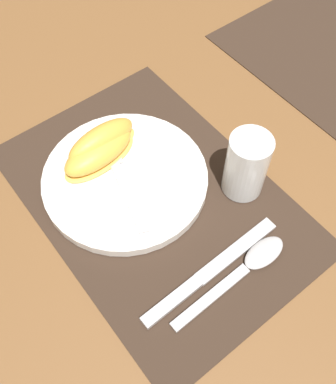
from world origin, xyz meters
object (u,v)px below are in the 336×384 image
spoon (250,264)px  fork (117,170)px  plate (125,179)px  citrus_wedge_0 (101,142)px  juice_glass (246,168)px  citrus_wedge_1 (99,152)px  knife (208,273)px

spoon → fork: 0.24m
plate → citrus_wedge_0: bearing=179.0°
fork → plate: bearing=13.5°
plate → spoon: 0.22m
juice_glass → plate: bearing=-130.3°
citrus_wedge_0 → citrus_wedge_1: size_ratio=0.93×
citrus_wedge_0 → fork: bearing=-5.8°
juice_glass → fork: 0.19m
juice_glass → spoon: size_ratio=0.54×
knife → spoon: 0.06m
plate → fork: bearing=-166.5°
plate → juice_glass: size_ratio=2.36×
plate → citrus_wedge_1: bearing=-166.8°
spoon → citrus_wedge_1: bearing=-166.1°
juice_glass → knife: (0.08, -0.13, -0.04)m
juice_glass → spoon: juice_glass is taller
citrus_wedge_1 → fork: bearing=13.0°
citrus_wedge_0 → citrus_wedge_1: bearing=-50.0°
juice_glass → knife: 0.16m
juice_glass → fork: bearing=-133.1°
knife → citrus_wedge_1: (-0.24, -0.01, 0.03)m
knife → citrus_wedge_1: bearing=-176.8°
plate → knife: bearing=0.5°
knife → citrus_wedge_1: size_ratio=1.77×
juice_glass → citrus_wedge_1: size_ratio=0.81×
citrus_wedge_1 → plate: bearing=13.2°
plate → juice_glass: (0.11, 0.13, 0.04)m
plate → spoon: size_ratio=1.28×
spoon → juice_glass: bearing=142.0°
juice_glass → spoon: bearing=-38.0°
spoon → fork: size_ratio=0.99×
knife → fork: 0.20m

